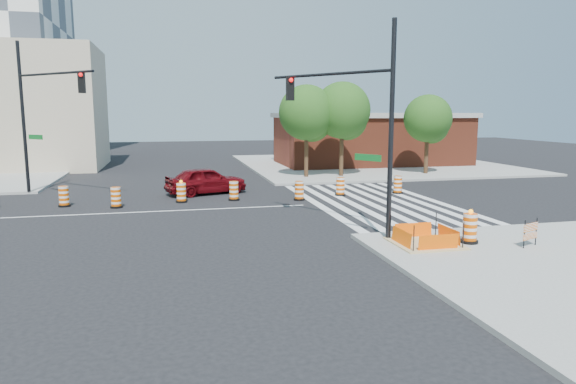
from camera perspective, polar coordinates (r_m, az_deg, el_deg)
The scene contains 22 objects.
ground at distance 25.22m, azimuth -13.89°, elevation -2.09°, with size 120.00×120.00×0.00m, color black.
sidewalk_ne at distance 46.49m, azimuth 9.13°, elevation 3.08°, with size 22.00×22.00×0.15m, color gray.
crosswalk_east at distance 27.33m, azimuth 9.71°, elevation -1.10°, with size 6.75×13.50×0.01m.
lane_centerline at distance 25.22m, azimuth -13.89°, elevation -2.08°, with size 14.00×0.12×0.01m, color silver.
excavation_pit at distance 18.52m, azimuth 14.98°, elevation -5.38°, with size 2.20×2.20×0.90m.
brick_storefront at distance 46.32m, azimuth 9.20°, elevation 5.84°, with size 16.50×8.50×4.60m.
beige_midrise at distance 48.40m, azimuth -28.37°, elevation 8.21°, with size 14.00×10.00×10.00m, color #BDAC90.
red_coupe at distance 29.93m, azimuth -9.09°, elevation 1.28°, with size 1.86×4.61×1.57m, color #59070C.
signal_pole_se at distance 19.35m, azimuth 7.40°, elevation 8.92°, with size 3.26×4.97×7.70m.
signal_pole_nw at distance 31.28m, azimuth -25.79°, elevation 8.88°, with size 4.58×4.63×8.42m.
pit_drum at distance 19.03m, azimuth 19.55°, elevation -3.90°, with size 0.61×0.61×1.20m.
barricade at distance 19.30m, azimuth 25.34°, elevation -3.97°, with size 0.77×0.34×0.96m.
tree_north_c at distance 36.16m, azimuth 2.12°, elevation 8.46°, with size 3.87×3.87×6.58m.
tree_north_d at distance 36.87m, azimuth 6.08°, elevation 8.66°, with size 4.01×4.01×6.81m.
tree_north_e at distance 39.54m, azimuth 15.29°, elevation 7.59°, with size 3.52×3.51×5.97m.
median_drum_2 at distance 27.96m, azimuth -23.64°, elevation -0.52°, with size 0.60×0.60×1.02m.
median_drum_3 at distance 26.68m, azimuth -18.57°, elevation -0.65°, with size 0.60×0.60×1.02m.
median_drum_4 at distance 27.38m, azimuth -11.77°, elevation -0.12°, with size 0.60×0.60×1.18m.
median_drum_5 at distance 27.57m, azimuth -6.03°, elevation 0.06°, with size 0.60×0.60×1.02m.
median_drum_6 at distance 27.47m, azimuth 1.26°, elevation 0.07°, with size 0.60×0.60×1.02m.
median_drum_7 at distance 29.13m, azimuth 5.84°, elevation 0.53°, with size 0.60×0.60×1.02m.
median_drum_8 at distance 30.36m, azimuth 12.10°, elevation 0.72°, with size 0.60×0.60×1.02m.
Camera 1 is at (0.40, -24.78, 4.69)m, focal length 32.00 mm.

